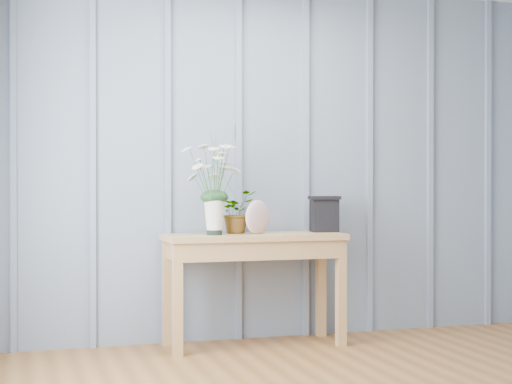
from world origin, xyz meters
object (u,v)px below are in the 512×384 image
object	(u,v)px
felt_disc_vessel	(258,217)
carved_box	(324,214)
daisy_vase	(214,174)
sideboard	(254,251)

from	to	relation	value
felt_disc_vessel	carved_box	world-z (taller)	carved_box
daisy_vase	felt_disc_vessel	bearing A→B (deg)	-0.57
sideboard	carved_box	distance (m)	0.59
sideboard	carved_box	size ratio (longest dim) A/B	4.81
sideboard	daisy_vase	world-z (taller)	daisy_vase
sideboard	carved_box	xyz separation A→B (m)	(0.53, 0.05, 0.24)
daisy_vase	carved_box	xyz separation A→B (m)	(0.81, 0.10, -0.27)
daisy_vase	carved_box	size ratio (longest dim) A/B	2.56
felt_disc_vessel	carved_box	xyz separation A→B (m)	(0.52, 0.10, 0.01)
felt_disc_vessel	sideboard	bearing A→B (deg)	75.43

